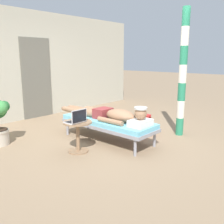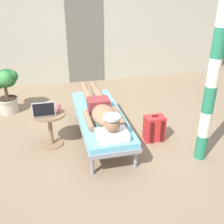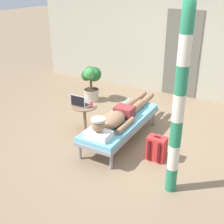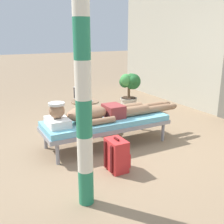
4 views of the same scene
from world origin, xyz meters
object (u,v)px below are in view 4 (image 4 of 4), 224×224
at_px(person_reclining, 102,112).
at_px(laptop, 81,97).
at_px(drink_glass, 89,99).
at_px(lounge_chair, 106,123).
at_px(potted_plant, 130,88).
at_px(side_table, 85,110).
at_px(backpack, 117,155).
at_px(porch_post, 83,80).

distance_m(person_reclining, laptop, 0.82).
relative_size(person_reclining, drink_glass, 16.65).
height_order(lounge_chair, potted_plant, potted_plant).
height_order(person_reclining, potted_plant, potted_plant).
distance_m(side_table, potted_plant, 1.53).
distance_m(backpack, potted_plant, 2.78).
bearing_deg(backpack, drink_glass, 169.96).
height_order(lounge_chair, person_reclining, person_reclining).
height_order(side_table, potted_plant, potted_plant).
xyz_separation_m(side_table, porch_post, (2.00, -0.84, 0.89)).
distance_m(laptop, backpack, 1.66).
xyz_separation_m(lounge_chair, porch_post, (1.24, -0.86, 0.90)).
bearing_deg(laptop, side_table, 40.52).
height_order(potted_plant, porch_post, porch_post).
bearing_deg(lounge_chair, laptop, -175.22).
distance_m(person_reclining, backpack, 0.87).
height_order(laptop, drink_glass, laptop).
bearing_deg(porch_post, person_reclining, 147.68).
bearing_deg(person_reclining, lounge_chair, 90.00).
distance_m(lounge_chair, drink_glass, 0.66).
bearing_deg(porch_post, laptop, 159.02).
height_order(lounge_chair, side_table, side_table).
bearing_deg(lounge_chair, potted_plant, 138.08).
height_order(backpack, porch_post, porch_post).
distance_m(laptop, drink_glass, 0.22).
distance_m(laptop, porch_post, 2.30).
xyz_separation_m(lounge_chair, drink_glass, (-0.61, -0.01, 0.24)).
relative_size(side_table, potted_plant, 0.64).
height_order(person_reclining, laptop, laptop).
bearing_deg(side_table, backpack, -8.81).
xyz_separation_m(potted_plant, porch_post, (2.72, -2.19, 0.73)).
bearing_deg(laptop, porch_post, -20.98).
bearing_deg(porch_post, drink_glass, 155.35).
height_order(lounge_chair, laptop, laptop).
relative_size(lounge_chair, potted_plant, 2.34).
distance_m(laptop, potted_plant, 1.55).
relative_size(person_reclining, porch_post, 0.87).
bearing_deg(lounge_chair, porch_post, -34.73).
bearing_deg(backpack, side_table, 171.19).
distance_m(side_table, backpack, 1.57).
bearing_deg(drink_glass, person_reclining, -6.08).
relative_size(side_table, porch_post, 0.21).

